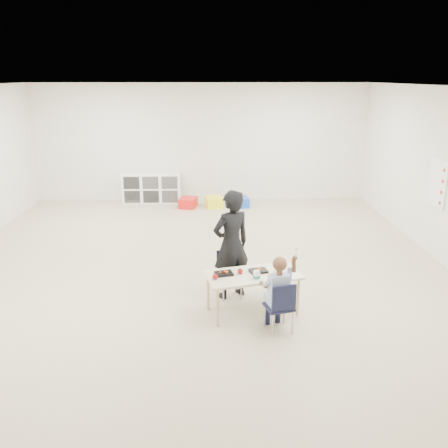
{
  "coord_description": "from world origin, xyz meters",
  "views": [
    {
      "loc": [
        0.2,
        -6.98,
        2.94
      ],
      "look_at": [
        0.41,
        -0.29,
        0.85
      ],
      "focal_mm": 38.0,
      "sensor_mm": 36.0,
      "label": 1
    }
  ],
  "objects_px": {
    "chair_near": "(279,306)",
    "child": "(279,291)",
    "cubby_shelf": "(152,188)",
    "table": "(252,293)",
    "adult": "(231,245)"
  },
  "relations": [
    {
      "from": "table",
      "to": "chair_near",
      "type": "xyz_separation_m",
      "value": [
        0.27,
        -0.46,
        0.05
      ]
    },
    {
      "from": "table",
      "to": "chair_near",
      "type": "height_order",
      "value": "chair_near"
    },
    {
      "from": "chair_near",
      "to": "adult",
      "type": "bearing_deg",
      "value": 104.44
    },
    {
      "from": "chair_near",
      "to": "child",
      "type": "distance_m",
      "value": 0.19
    },
    {
      "from": "cubby_shelf",
      "to": "adult",
      "type": "bearing_deg",
      "value": -72.12
    },
    {
      "from": "child",
      "to": "cubby_shelf",
      "type": "xyz_separation_m",
      "value": [
        -2.21,
        6.18,
        -0.16
      ]
    },
    {
      "from": "table",
      "to": "adult",
      "type": "height_order",
      "value": "adult"
    },
    {
      "from": "table",
      "to": "child",
      "type": "xyz_separation_m",
      "value": [
        0.27,
        -0.46,
        0.24
      ]
    },
    {
      "from": "chair_near",
      "to": "child",
      "type": "xyz_separation_m",
      "value": [
        0.0,
        0.0,
        0.19
      ]
    },
    {
      "from": "cubby_shelf",
      "to": "chair_near",
      "type": "bearing_deg",
      "value": -70.3
    },
    {
      "from": "chair_near",
      "to": "child",
      "type": "bearing_deg",
      "value": 0.0
    },
    {
      "from": "adult",
      "to": "child",
      "type": "bearing_deg",
      "value": 89.92
    },
    {
      "from": "table",
      "to": "child",
      "type": "distance_m",
      "value": 0.59
    },
    {
      "from": "table",
      "to": "cubby_shelf",
      "type": "distance_m",
      "value": 6.04
    },
    {
      "from": "child",
      "to": "cubby_shelf",
      "type": "bearing_deg",
      "value": 95.25
    }
  ]
}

